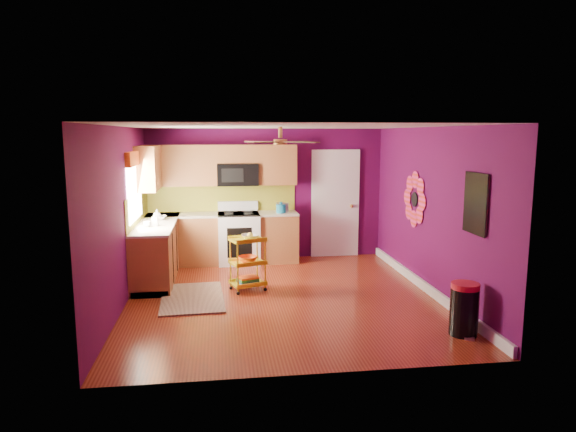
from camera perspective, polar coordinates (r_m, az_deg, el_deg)
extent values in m
plane|color=maroon|center=(7.71, -0.63, -8.99)|extent=(5.00, 5.00, 0.00)
cube|color=#4E093F|center=(9.88, -2.43, 2.43)|extent=(4.50, 0.04, 2.50)
cube|color=#4E093F|center=(4.99, 2.90, -4.15)|extent=(4.50, 0.04, 2.50)
cube|color=#4E093F|center=(7.49, -18.00, -0.14)|extent=(0.04, 5.00, 2.50)
cube|color=#4E093F|center=(8.01, 15.54, 0.55)|extent=(0.04, 5.00, 2.50)
cube|color=silver|center=(7.33, -0.66, 9.92)|extent=(4.50, 5.00, 0.04)
cube|color=white|center=(8.25, 15.00, -7.59)|extent=(0.05, 4.90, 0.14)
cube|color=brown|center=(8.90, -14.32, -3.81)|extent=(0.60, 2.30, 0.90)
cube|color=brown|center=(9.67, -7.26, -2.58)|extent=(2.80, 0.60, 0.90)
cube|color=beige|center=(8.81, -14.44, -0.83)|extent=(0.63, 2.30, 0.04)
cube|color=beige|center=(9.59, -7.31, 0.17)|extent=(2.80, 0.63, 0.04)
cube|color=black|center=(9.00, -14.22, -6.29)|extent=(0.54, 2.30, 0.10)
cube|color=black|center=(9.76, -7.21, -4.88)|extent=(2.80, 0.54, 0.10)
cube|color=white|center=(9.65, -5.47, -2.52)|extent=(0.76, 0.66, 0.92)
cube|color=black|center=(9.57, -5.52, 0.21)|extent=(0.76, 0.62, 0.03)
cube|color=white|center=(9.83, -5.59, 1.12)|extent=(0.76, 0.06, 0.18)
cube|color=black|center=(9.33, -5.39, -2.97)|extent=(0.45, 0.02, 0.55)
cube|color=brown|center=(9.65, -11.85, 5.52)|extent=(1.32, 0.33, 0.75)
cube|color=brown|center=(9.69, -1.24, 5.72)|extent=(0.72, 0.33, 0.75)
cube|color=brown|center=(9.62, -5.66, 6.88)|extent=(0.76, 0.33, 0.34)
cube|color=brown|center=(9.22, -15.14, 5.24)|extent=(0.33, 1.30, 0.75)
cube|color=black|center=(9.61, -5.61, 4.61)|extent=(0.76, 0.38, 0.40)
cube|color=olive|center=(9.84, -7.36, 2.01)|extent=(2.80, 0.01, 0.51)
cube|color=olive|center=(8.81, -16.38, 0.90)|extent=(0.01, 2.30, 0.51)
cube|color=white|center=(8.47, -16.72, 2.99)|extent=(0.03, 1.20, 1.00)
cube|color=#DB5213|center=(8.43, -16.66, 6.17)|extent=(0.08, 1.35, 0.22)
cube|color=white|center=(10.10, 5.24, 1.26)|extent=(0.85, 0.04, 2.05)
cube|color=white|center=(10.08, 5.27, 1.24)|extent=(0.95, 0.02, 2.15)
sphere|color=#BF8C3F|center=(10.13, 7.07, 1.11)|extent=(0.07, 0.07, 0.07)
cylinder|color=black|center=(8.54, 13.87, 1.80)|extent=(0.01, 0.24, 0.24)
cube|color=teal|center=(6.71, 20.18, 1.31)|extent=(0.03, 0.52, 0.72)
cube|color=black|center=(6.70, 20.06, 1.31)|extent=(0.01, 0.56, 0.76)
cylinder|color=#BF8C3F|center=(7.53, -0.85, 9.29)|extent=(0.06, 0.06, 0.16)
cylinder|color=#BF8C3F|center=(7.53, -0.85, 8.23)|extent=(0.20, 0.20, 0.08)
cube|color=#4C2D19|center=(7.83, 0.89, 8.26)|extent=(0.47, 0.47, 0.01)
cube|color=#4C2D19|center=(7.77, -3.08, 8.24)|extent=(0.47, 0.47, 0.01)
cube|color=#4C2D19|center=(7.24, -2.73, 8.18)|extent=(0.47, 0.47, 0.01)
cube|color=#4C2D19|center=(7.30, 1.52, 8.20)|extent=(0.47, 0.47, 0.01)
cube|color=#321810|center=(7.77, -10.59, -8.91)|extent=(0.97, 1.50, 0.02)
cylinder|color=yellow|center=(7.72, -5.60, -5.72)|extent=(0.02, 0.02, 0.78)
cylinder|color=yellow|center=(7.89, -2.55, -5.37)|extent=(0.02, 0.02, 0.78)
cylinder|color=yellow|center=(8.00, -6.41, -5.21)|extent=(0.02, 0.02, 0.78)
cylinder|color=yellow|center=(8.16, -3.45, -4.88)|extent=(0.02, 0.02, 0.78)
sphere|color=black|center=(7.83, -5.56, -8.54)|extent=(0.05, 0.05, 0.05)
sphere|color=black|center=(7.99, -2.53, -8.13)|extent=(0.05, 0.05, 0.05)
sphere|color=black|center=(8.11, -6.36, -7.93)|extent=(0.05, 0.05, 0.05)
sphere|color=black|center=(8.27, -3.42, -7.56)|extent=(0.05, 0.05, 0.05)
cube|color=yellow|center=(7.86, -4.53, -2.67)|extent=(0.59, 0.51, 0.03)
cube|color=yellow|center=(7.94, -4.50, -5.20)|extent=(0.59, 0.51, 0.03)
cube|color=yellow|center=(8.02, -4.47, -7.48)|extent=(0.59, 0.51, 0.03)
imported|color=beige|center=(7.86, -4.22, -2.30)|extent=(0.35, 0.35, 0.07)
sphere|color=yellow|center=(7.86, -4.23, -2.15)|extent=(0.09, 0.09, 0.09)
imported|color=#DB5213|center=(7.92, -4.50, -4.79)|extent=(0.36, 0.36, 0.09)
cube|color=navy|center=(8.01, -4.47, -7.26)|extent=(0.35, 0.30, 0.04)
cube|color=#267233|center=(8.00, -4.47, -7.02)|extent=(0.35, 0.30, 0.03)
cube|color=#DB5213|center=(8.00, -4.48, -6.82)|extent=(0.35, 0.30, 0.03)
cylinder|color=black|center=(6.60, 18.97, -10.03)|extent=(0.44, 0.44, 0.57)
cylinder|color=red|center=(6.50, 19.11, -7.35)|extent=(0.34, 0.34, 0.07)
cube|color=beige|center=(6.55, 19.51, -12.74)|extent=(0.13, 0.10, 0.03)
cylinder|color=#146F96|center=(9.57, -0.79, 0.84)|extent=(0.18, 0.18, 0.16)
sphere|color=#146F96|center=(9.56, -0.79, 1.43)|extent=(0.06, 0.06, 0.06)
cube|color=beige|center=(9.63, -0.64, 0.95)|extent=(0.22, 0.15, 0.18)
imported|color=#EA3F72|center=(8.47, -14.58, -0.37)|extent=(0.09, 0.10, 0.21)
imported|color=white|center=(9.10, -14.34, 0.17)|extent=(0.14, 0.14, 0.18)
imported|color=white|center=(9.10, -14.10, -0.18)|extent=(0.25, 0.25, 0.06)
imported|color=white|center=(8.41, -15.36, -0.88)|extent=(0.11, 0.11, 0.09)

